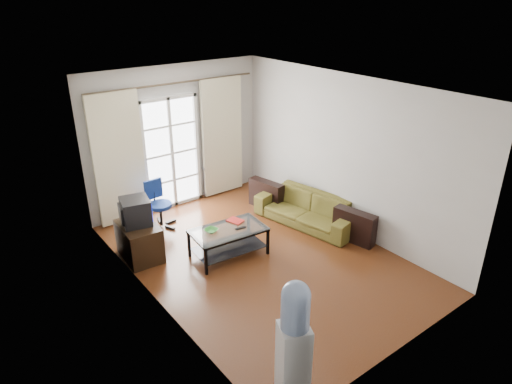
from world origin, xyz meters
The scene contains 20 objects.
floor centered at (0.00, 0.00, 0.00)m, with size 5.20×5.20×0.00m, color #5A2E15.
ceiling centered at (0.00, 0.00, 2.70)m, with size 5.20×5.20×0.00m, color white.
wall_back centered at (0.00, 2.60, 1.35)m, with size 3.60×0.02×2.70m, color #B2AFA9.
wall_front centered at (0.00, -2.60, 1.35)m, with size 3.60×0.02×2.70m, color #B2AFA9.
wall_left centered at (-1.80, 0.00, 1.35)m, with size 0.02×5.20×2.70m, color #B2AFA9.
wall_right centered at (1.80, 0.00, 1.35)m, with size 0.02×5.20×2.70m, color #B2AFA9.
french_door centered at (-0.15, 2.54, 1.07)m, with size 1.16×0.06×2.15m.
curtain_rod centered at (0.00, 2.50, 2.38)m, with size 0.04×0.04×3.30m, color #4C3F2D.
curtain_left centered at (-1.20, 2.48, 1.20)m, with size 0.90×0.07×2.35m, color beige.
curtain_right centered at (0.95, 2.48, 1.20)m, with size 0.90×0.07×2.35m, color beige.
radiator centered at (0.80, 2.50, 0.33)m, with size 0.64×0.12×0.64m, color gray.
sofa centered at (1.39, 0.41, 0.28)m, with size 1.11×2.03×0.56m, color olive.
coffee_table centered at (-0.36, 0.36, 0.30)m, with size 1.21×0.77×0.47m.
bowl centered at (-0.62, 0.45, 0.49)m, with size 0.25×0.25×0.05m, color #2E7F2E.
book centered at (-0.21, 0.48, 0.48)m, with size 0.25×0.30×0.02m, color #B11B15.
remote centered at (-0.19, 0.26, 0.48)m, with size 0.17×0.05×0.02m, color black.
tv_stand centered at (-1.51, 1.17, 0.29)m, with size 0.52×0.78×0.58m, color black.
crt_tv centered at (-1.50, 1.23, 0.78)m, with size 0.52×0.53×0.41m.
task_chair centered at (-0.78, 1.92, 0.25)m, with size 0.63×0.63×0.85m.
water_cooler centered at (-1.40, -2.35, 0.76)m, with size 0.39×0.39×1.45m.
Camera 1 is at (-3.82, -4.90, 3.94)m, focal length 32.00 mm.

